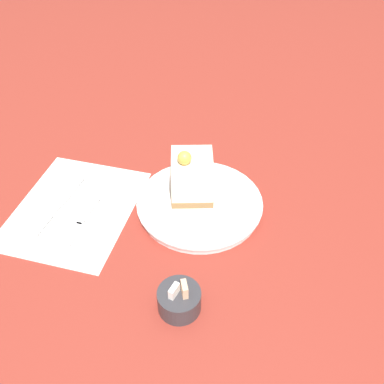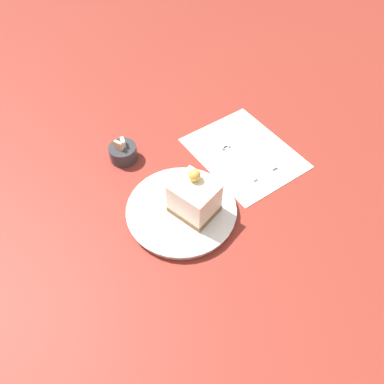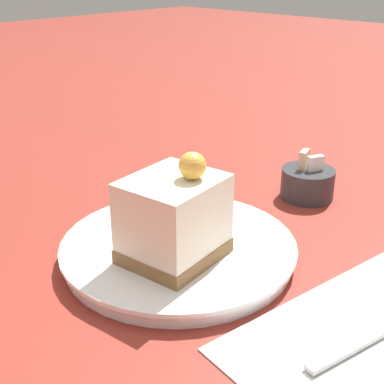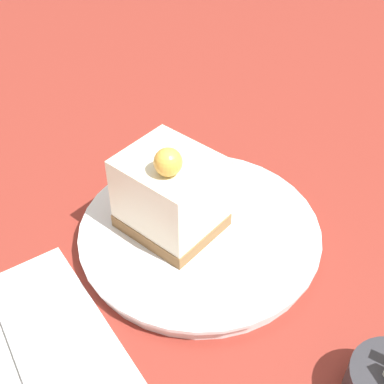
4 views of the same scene
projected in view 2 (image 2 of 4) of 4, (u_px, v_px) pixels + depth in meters
The scene contains 7 objects.
ground_plane at pixel (182, 208), 0.79m from camera, with size 4.00×4.00×0.00m, color maroon.
plate at pixel (181, 211), 0.78m from camera, with size 0.23×0.23×0.02m.
cake_slice at pixel (194, 198), 0.74m from camera, with size 0.08×0.09×0.10m.
napkin at pixel (244, 153), 0.89m from camera, with size 0.24×0.29×0.00m.
fork at pixel (231, 153), 0.89m from camera, with size 0.05×0.17×0.00m.
knife at pixel (257, 151), 0.89m from camera, with size 0.05×0.16×0.00m.
sugar_bowl at pixel (123, 152), 0.87m from camera, with size 0.06×0.06×0.06m.
Camera 2 is at (-0.31, -0.35, 0.64)m, focal length 35.00 mm.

